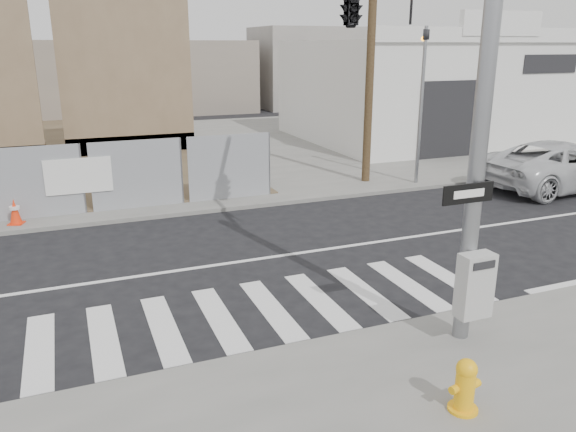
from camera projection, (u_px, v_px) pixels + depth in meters
name	position (u px, v px, depth m)	size (l,w,h in m)	color
ground	(233.00, 263.00, 12.72)	(100.00, 100.00, 0.00)	black
sidewalk_far	(144.00, 153.00, 25.13)	(50.00, 20.00, 0.12)	slate
signal_pole	(387.00, 42.00, 10.39)	(0.96, 5.87, 7.00)	gray
far_signal_pole	(423.00, 84.00, 18.62)	(0.16, 0.20, 5.60)	gray
concrete_wall_right	(126.00, 78.00, 24.05)	(5.50, 1.30, 8.00)	brown
auto_shop	(424.00, 90.00, 28.46)	(12.00, 10.20, 5.95)	silver
utility_pole_right	(372.00, 30.00, 18.38)	(1.60, 0.28, 10.00)	#4D3D24
fire_hydrant	(465.00, 385.00, 7.30)	(0.48, 0.48, 0.75)	#FBB10D
suv	(563.00, 165.00, 19.04)	(2.70, 5.86, 1.63)	silver
traffic_cone_c	(15.00, 212.00, 14.99)	(0.46, 0.46, 0.70)	#F4300C
traffic_cone_d	(147.00, 192.00, 17.00)	(0.42, 0.42, 0.66)	#F9330D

